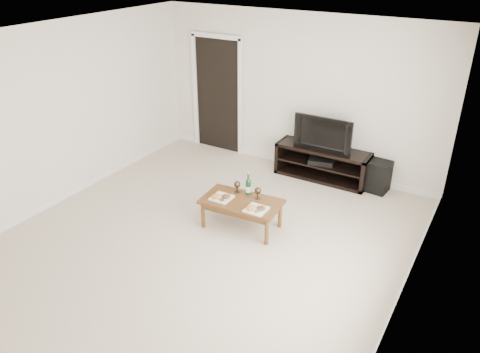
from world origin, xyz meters
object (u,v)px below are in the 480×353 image
object	(u,v)px
media_console	(322,163)
subwoofer	(378,176)
coffee_table	(242,214)
television	(325,132)

from	to	relation	value
media_console	subwoofer	bearing A→B (deg)	3.03
subwoofer	coffee_table	bearing A→B (deg)	-117.56
television	coffee_table	world-z (taller)	television
television	subwoofer	xyz separation A→B (m)	(0.92, 0.05, -0.58)
subwoofer	coffee_table	world-z (taller)	subwoofer
subwoofer	television	bearing A→B (deg)	-171.59
media_console	subwoofer	distance (m)	0.92
television	subwoofer	world-z (taller)	television
subwoofer	coffee_table	size ratio (longest dim) A/B	0.46
media_console	television	xyz separation A→B (m)	(0.00, 0.00, 0.55)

